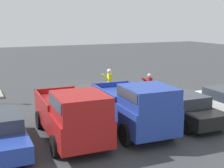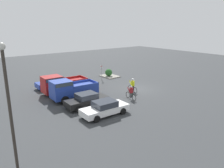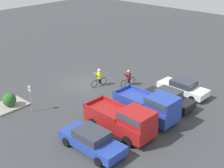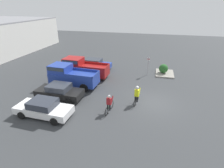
# 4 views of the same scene
# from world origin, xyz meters

# --- Properties ---
(ground_plane) EXTENTS (80.00, 80.00, 0.00)m
(ground_plane) POSITION_xyz_m (0.00, 0.00, 0.00)
(ground_plane) COLOR #383A3D
(sedan_0) EXTENTS (2.02, 4.48, 1.35)m
(sedan_0) POSITION_xyz_m (-4.11, 8.27, 0.67)
(sedan_0) COLOR white
(sedan_0) RESTS_ON ground_plane
(sedan_1) EXTENTS (2.03, 4.35, 1.41)m
(sedan_1) POSITION_xyz_m (-1.31, 8.48, 0.71)
(sedan_1) COLOR black
(sedan_1) RESTS_ON ground_plane
(pickup_truck_0) EXTENTS (2.43, 5.14, 2.29)m
(pickup_truck_0) POSITION_xyz_m (1.51, 8.69, 1.19)
(pickup_truck_0) COLOR #233D9E
(pickup_truck_0) RESTS_ON ground_plane
(pickup_truck_1) EXTENTS (2.35, 5.37, 2.23)m
(pickup_truck_1) POSITION_xyz_m (4.31, 8.52, 1.15)
(pickup_truck_1) COLOR maroon
(pickup_truck_1) RESTS_ON ground_plane
(sedan_2) EXTENTS (2.05, 4.72, 1.40)m
(sedan_2) POSITION_xyz_m (7.09, 8.16, 0.70)
(sedan_2) COLOR #233D9E
(sedan_2) RESTS_ON ground_plane
(cyclist_0) EXTENTS (1.83, 0.50, 1.72)m
(cyclist_0) POSITION_xyz_m (-0.46, 1.45, 0.89)
(cyclist_0) COLOR black
(cyclist_0) RESTS_ON ground_plane
(cyclist_1) EXTENTS (1.86, 0.51, 1.58)m
(cyclist_1) POSITION_xyz_m (-2.35, 3.44, 0.77)
(cyclist_1) COLOR black
(cyclist_1) RESTS_ON ground_plane
(fire_lane_sign) EXTENTS (0.06, 0.30, 2.34)m
(fire_lane_sign) POSITION_xyz_m (6.76, 0.97, 1.42)
(fire_lane_sign) COLOR #9E9EA3
(fire_lane_sign) RESTS_ON ground_plane
(curb_island) EXTENTS (2.84, 2.18, 0.15)m
(curb_island) POSITION_xyz_m (7.56, -1.14, 0.07)
(curb_island) COLOR gray
(curb_island) RESTS_ON ground_plane
(shrub) EXTENTS (1.11, 1.11, 1.11)m
(shrub) POSITION_xyz_m (7.54, -0.93, 0.70)
(shrub) COLOR #286028
(shrub) RESTS_ON curb_island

